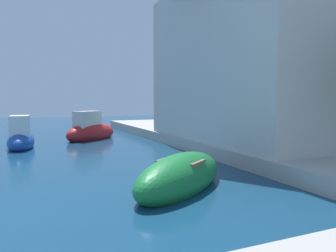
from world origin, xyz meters
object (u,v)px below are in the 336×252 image
object	(u,v)px
moored_boat_7	(181,177)
waterfront_building_main	(252,49)
moored_boat_0	(21,139)
moored_boat_6	(91,131)

from	to	relation	value
moored_boat_7	waterfront_building_main	bearing A→B (deg)	1.71
moored_boat_0	moored_boat_6	xyz separation A→B (m)	(3.58, 2.06, 0.03)
moored_boat_0	moored_boat_7	world-z (taller)	moored_boat_0
moored_boat_6	moored_boat_7	distance (m)	11.29
moored_boat_7	waterfront_building_main	size ratio (longest dim) A/B	0.36
moored_boat_6	waterfront_building_main	xyz separation A→B (m)	(6.12, -6.55, 4.07)
moored_boat_0	moored_boat_6	size ratio (longest dim) A/B	0.85
moored_boat_0	waterfront_building_main	size ratio (longest dim) A/B	0.31
moored_boat_7	waterfront_building_main	xyz separation A→B (m)	(5.79, 4.74, 4.21)
waterfront_building_main	moored_boat_6	bearing A→B (deg)	133.05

